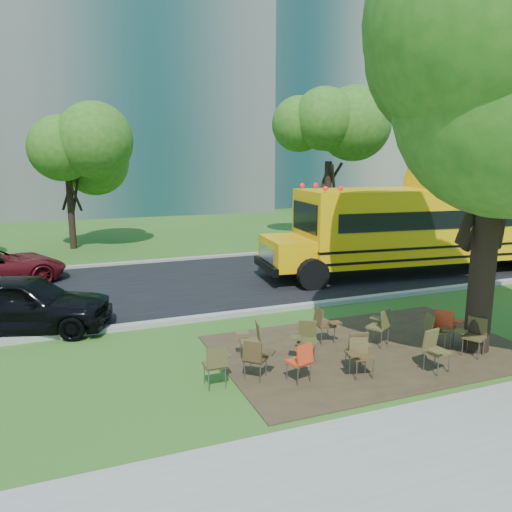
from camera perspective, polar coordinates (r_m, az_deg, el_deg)
name	(u,v)px	position (r m, az deg, el deg)	size (l,w,h in m)	color
ground	(321,348)	(11.98, 7.46, -10.41)	(160.00, 160.00, 0.00)	#265019
sidewalk	(491,469)	(8.44, 25.25, -21.19)	(60.00, 4.00, 0.04)	gray
dirt_patch	(370,349)	(12.08, 12.85, -10.35)	(7.00, 4.50, 0.03)	#382819
asphalt_road	(228,280)	(18.12, -3.26, -2.79)	(80.00, 8.00, 0.04)	black
kerb_near	(271,310)	(14.50, 1.72, -6.16)	(80.00, 0.25, 0.14)	gray
kerb_far	(198,258)	(21.95, -6.61, -0.24)	(80.00, 0.25, 0.14)	gray
building_main	(16,73)	(46.27, -25.74, 18.35)	(38.00, 16.00, 22.00)	slate
building_right	(351,79)	(56.66, 10.76, 19.23)	(30.00, 16.00, 25.00)	gray
bg_tree_2	(67,161)	(25.73, -20.74, 10.08)	(4.80, 4.80, 6.62)	black
bg_tree_3	(329,145)	(27.28, 8.33, 12.41)	(5.60, 5.60, 7.84)	black
bg_tree_4	(460,158)	(31.25, 22.31, 10.28)	(5.00, 5.00, 6.85)	black
main_tree	(498,99)	(12.09, 25.92, 15.85)	(7.20, 7.20, 9.21)	black
school_bus	(446,224)	(20.68, 20.89, 3.47)	(13.49, 4.21, 3.25)	#EFAE07
chair_0	(217,362)	(9.85, -4.53, -11.93)	(0.56, 0.50, 0.86)	#473D1E
chair_1	(256,356)	(10.09, -0.03, -11.36)	(0.73, 0.58, 0.85)	#3D2B16
chair_2	(302,358)	(10.03, 5.23, -11.54)	(0.58, 0.62, 0.85)	red
chair_3	(360,351)	(10.47, 11.75, -10.57)	(0.65, 0.53, 0.90)	#4C361B
chair_4	(358,350)	(10.62, 11.55, -10.47)	(0.64, 0.50, 0.83)	#4D4021
chair_5	(435,347)	(11.08, 19.74, -9.77)	(0.60, 0.62, 0.90)	brown
chair_6	(474,333)	(12.28, 23.63, -8.02)	(0.72, 0.60, 0.89)	#494020
chair_7	(446,323)	(12.61, 20.86, -7.21)	(0.78, 0.62, 0.92)	#B22F13
chair_8	(253,337)	(10.94, -0.40, -9.28)	(0.54, 0.67, 0.92)	brown
chair_9	(306,336)	(11.14, 5.73, -9.13)	(0.72, 0.57, 0.87)	#48421F
chair_10	(324,322)	(12.11, 7.74, -7.47)	(0.51, 0.58, 0.87)	#4E351C
chair_11	(381,323)	(12.15, 14.09, -7.48)	(0.62, 0.76, 0.93)	#4F4722
chair_12	(434,328)	(12.39, 19.70, -7.74)	(0.49, 0.63, 0.83)	#4A4620
black_car	(22,303)	(14.04, -25.19, -4.92)	(1.78, 4.43, 1.51)	black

